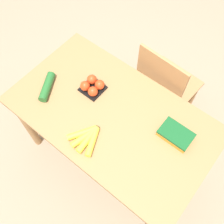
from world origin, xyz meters
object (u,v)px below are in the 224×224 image
object	(u,v)px
banana_bunch	(87,137)
tomato_pack	(92,86)
chair	(164,87)
cucumber_near	(47,87)
carrot_bag	(176,134)

from	to	relation	value
banana_bunch	tomato_pack	bearing A→B (deg)	125.79
chair	cucumber_near	bearing A→B (deg)	55.94
tomato_pack	cucumber_near	bearing A→B (deg)	-141.05
chair	banana_bunch	bearing A→B (deg)	87.32
tomato_pack	cucumber_near	world-z (taller)	tomato_pack
banana_bunch	carrot_bag	bearing A→B (deg)	40.72
carrot_bag	cucumber_near	size ratio (longest dim) A/B	0.93
banana_bunch	tomato_pack	xyz separation A→B (m)	(-0.21, 0.29, 0.02)
tomato_pack	cucumber_near	distance (m)	0.30
carrot_bag	cucumber_near	world-z (taller)	cucumber_near
carrot_bag	chair	bearing A→B (deg)	125.23
tomato_pack	carrot_bag	size ratio (longest dim) A/B	0.73
chair	carrot_bag	world-z (taller)	chair
chair	cucumber_near	world-z (taller)	chair
tomato_pack	carrot_bag	bearing A→B (deg)	5.02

